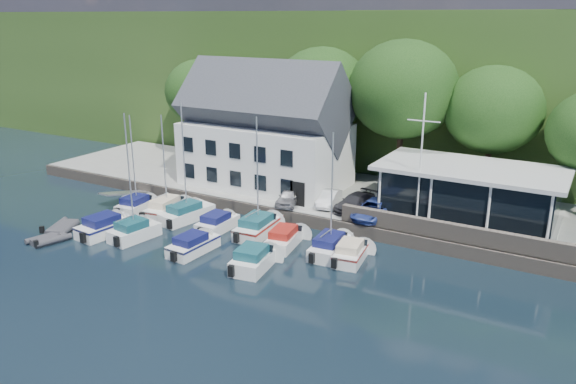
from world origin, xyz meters
name	(u,v)px	position (x,y,z in m)	size (l,w,h in m)	color
ground	(220,283)	(0.00, 0.00, 0.00)	(180.00, 180.00, 0.00)	black
quay	(341,198)	(0.00, 17.50, 0.50)	(60.00, 13.00, 1.00)	#969691
quay_face	(305,220)	(0.00, 11.00, 0.50)	(60.00, 0.30, 1.00)	#6D6257
hillside	(468,69)	(0.00, 62.00, 8.00)	(160.00, 75.00, 16.00)	#2D481B
field_patch	(541,11)	(8.00, 70.00, 16.15)	(50.00, 30.00, 0.30)	#5D7038
harbor_building	(265,136)	(-7.00, 16.50, 5.35)	(14.40, 8.20, 8.70)	white
club_pavilion	(469,193)	(11.00, 16.00, 3.05)	(13.20, 7.20, 4.10)	black
seawall	(466,234)	(12.00, 11.40, 1.60)	(18.00, 0.50, 1.20)	#6D6257
gangway	(130,200)	(-16.50, 9.00, 0.00)	(1.20, 6.00, 1.40)	silver
car_silver	(289,197)	(-2.25, 12.48, 1.64)	(1.51, 3.75, 1.28)	#9E9EA3
car_white	(329,198)	(0.64, 13.82, 1.59)	(1.25, 3.60, 1.19)	white
car_dgrey	(355,202)	(2.85, 13.88, 1.62)	(1.74, 4.28, 1.24)	#2E2E33
car_blue	(374,209)	(4.82, 12.94, 1.71)	(1.65, 4.17, 1.43)	#2F428F
flagpole	(421,162)	(8.16, 12.77, 5.81)	(2.31, 0.20, 9.62)	white
tree_0	(202,108)	(-18.57, 22.18, 6.15)	(7.53, 7.53, 10.30)	black
tree_1	(250,118)	(-12.07, 21.61, 5.76)	(6.97, 6.97, 9.53)	black
tree_2	(321,112)	(-4.09, 21.67, 6.98)	(8.74, 8.74, 11.95)	black
tree_3	(402,115)	(3.58, 21.76, 7.39)	(9.35, 9.35, 12.77)	black
tree_4	(491,132)	(10.92, 22.74, 6.43)	(7.95, 7.95, 10.86)	black
boat_r1_0	(133,161)	(-13.67, 7.02, 4.36)	(2.03, 5.19, 8.71)	white
boat_r1_1	(164,162)	(-11.09, 7.81, 4.45)	(1.86, 6.67, 8.90)	white
boat_r1_2	(184,165)	(-8.82, 7.57, 4.53)	(1.93, 6.70, 9.05)	white
boat_r1_3	(217,221)	(-5.44, 7.06, 0.68)	(1.92, 5.23, 1.36)	white
boat_r1_4	(257,175)	(-2.27, 7.88, 4.62)	(2.16, 6.65, 9.24)	white
boat_r1_5	(285,236)	(0.50, 7.06, 0.68)	(1.85, 5.85, 1.36)	white
boat_r1_6	(332,194)	(3.91, 7.38, 4.27)	(1.93, 6.33, 8.55)	white
boat_r1_7	(351,251)	(5.61, 7.01, 0.69)	(1.83, 5.24, 1.38)	white
boat_r2_0	(105,224)	(-12.13, 2.17, 0.77)	(2.14, 6.04, 1.55)	white
boat_r2_1	(130,178)	(-9.58, 2.57, 4.60)	(2.02, 5.23, 9.21)	white
boat_r2_2	(193,243)	(-4.33, 2.83, 0.68)	(1.89, 5.58, 1.36)	white
boat_r2_3	(254,257)	(0.68, 2.74, 0.76)	(2.13, 5.37, 1.53)	white
dinghy_0	(63,227)	(-15.38, 0.96, 0.36)	(1.87, 3.11, 0.73)	#38373C
dinghy_1	(48,238)	(-14.50, -0.98, 0.32)	(1.64, 2.73, 0.64)	#38373C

